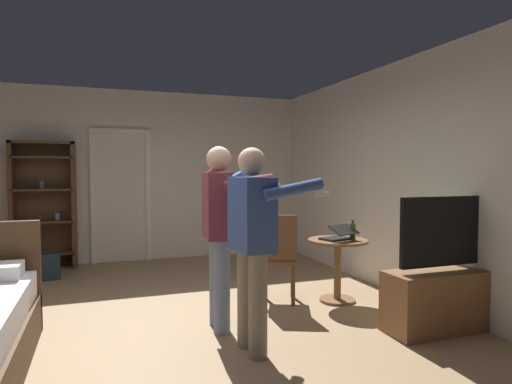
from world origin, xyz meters
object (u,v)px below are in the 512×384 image
bookshelf (44,201)px  person_blue_shirt (253,235)px  side_table (338,259)px  tv_flatscreen (448,291)px  bottle_on_table (353,231)px  wooden_chair (278,254)px  laptop (338,235)px  person_striped_shirt (220,224)px  suitcase_dark (34,267)px

bookshelf → person_blue_shirt: bookshelf is taller
person_blue_shirt → side_table: bearing=35.7°
tv_flatscreen → person_blue_shirt: person_blue_shirt is taller
bottle_on_table → wooden_chair: 0.87m
laptop → wooden_chair: bearing=162.5°
bookshelf → wooden_chair: bearing=-46.4°
bookshelf → side_table: (3.27, -2.91, -0.54)m
bookshelf → bottle_on_table: bookshelf is taller
wooden_chair → person_striped_shirt: (-0.80, -0.54, 0.44)m
bookshelf → person_blue_shirt: (1.93, -3.87, -0.06)m
laptop → person_striped_shirt: bearing=-166.9°
laptop → suitcase_dark: 4.06m
bookshelf → person_striped_shirt: bookshelf is taller
bookshelf → wooden_chair: 3.82m
wooden_chair → person_blue_shirt: 1.38m
laptop → suitcase_dark: size_ratio=0.64×
laptop → bottle_on_table: bearing=-13.9°
bookshelf → suitcase_dark: size_ratio=2.99×
bookshelf → person_blue_shirt: 4.33m
laptop → suitcase_dark: bearing=145.8°
tv_flatscreen → suitcase_dark: (-3.86, 3.32, -0.18)m
tv_flatscreen → person_blue_shirt: size_ratio=0.75×
side_table → person_striped_shirt: size_ratio=0.41×
tv_flatscreen → person_blue_shirt: (-1.86, 0.14, 0.60)m
bottle_on_table → side_table: bearing=150.3°
suitcase_dark → person_blue_shirt: bearing=-64.3°
tv_flatscreen → laptop: tv_flatscreen is taller
bookshelf → laptop: 4.40m
bookshelf → bottle_on_table: bearing=-41.2°
wooden_chair → laptop: bearing=-17.5°
bookshelf → tv_flatscreen: bearing=-46.6°
side_table → bottle_on_table: 0.36m
laptop → person_blue_shirt: 1.63m
bookshelf → bottle_on_table: 4.54m
person_blue_shirt → suitcase_dark: 3.83m
bookshelf → tv_flatscreen: size_ratio=1.53×
side_table → laptop: bearing=-112.3°
person_striped_shirt → suitcase_dark: 3.30m
wooden_chair → bookshelf: bearing=133.6°
tv_flatscreen → side_table: (-0.52, 1.11, 0.12)m
wooden_chair → tv_flatscreen: bearing=-47.1°
laptop → person_striped_shirt: (-1.44, -0.34, 0.23)m
side_table → laptop: 0.28m
person_striped_shirt → tv_flatscreen: bearing=-20.3°
laptop → wooden_chair: (-0.64, 0.20, -0.21)m
person_striped_shirt → laptop: bearing=13.1°
tv_flatscreen → wooden_chair: bearing=132.9°
bottle_on_table → suitcase_dark: size_ratio=0.35×
bottle_on_table → person_striped_shirt: (-1.60, -0.30, 0.18)m
person_blue_shirt → suitcase_dark: (-1.99, 3.18, -0.78)m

